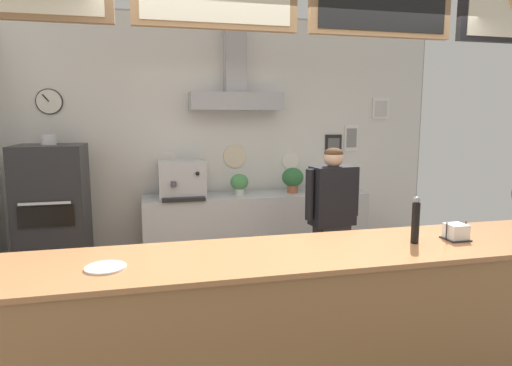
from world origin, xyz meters
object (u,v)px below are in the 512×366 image
Objects in this scene: espresso_machine at (182,180)px; potted_thyme at (318,182)px; pizza_oven at (54,221)px; pepper_grinder at (416,220)px; napkin_holder at (456,232)px; potted_rosemary at (239,183)px; shop_worker at (332,223)px; potted_sage at (293,178)px; condiment_plate at (105,267)px.

espresso_machine is 2.33× the size of potted_thyme.
pizza_oven is 5.55× the size of pepper_grinder.
potted_thyme is 2.61m from napkin_holder.
espresso_machine is 3.44× the size of napkin_holder.
pizza_oven reaches higher than potted_rosemary.
potted_rosemary is 2.68m from pepper_grinder.
pepper_grinder is (-0.07, -1.44, 0.36)m from shop_worker.
potted_thyme is at bearing 88.32° from napkin_holder.
potted_rosemary is 2.75m from napkin_holder.
potted_rosemary is 0.81× the size of potted_sage.
shop_worker is at bearing 99.28° from napkin_holder.
napkin_holder is (0.90, -2.60, 0.02)m from potted_rosemary.
shop_worker reaches higher than pepper_grinder.
pizza_oven is 5.49× the size of potted_sage.
condiment_plate is (-2.14, -0.05, -0.04)m from napkin_holder.
condiment_plate is (-1.91, -1.48, 0.22)m from shop_worker.
espresso_machine is at bearing -47.94° from shop_worker.
potted_rosemary reaches higher than potted_thyme.
napkin_holder reaches higher than potted_thyme.
condiment_plate is at bearing -178.75° from napkin_holder.
potted_rosemary is (-0.66, 1.17, 0.24)m from shop_worker.
potted_sage is 2.60m from napkin_holder.
potted_rosemary is at bearing -68.10° from shop_worker.
shop_worker is 7.24× the size of condiment_plate.
napkin_holder is at bearing -39.01° from pizza_oven.
pizza_oven is at bearing -169.77° from espresso_machine.
potted_sage is (2.61, 0.26, 0.32)m from pizza_oven.
shop_worker is 1.23m from potted_thyme.
espresso_machine is at bearing -178.79° from potted_sage.
potted_thyme is at bearing 81.72° from pepper_grinder.
pizza_oven is 7.52× the size of potted_thyme.
potted_rosemary is 1.63× the size of napkin_holder.
potted_sage reaches higher than potted_thyme.
potted_sage is 1.37× the size of potted_thyme.
pepper_grinder is at bearing -63.89° from espresso_machine.
espresso_machine is 2.86m from pepper_grinder.
napkin_holder is at bearing 1.69° from pepper_grinder.
potted_rosemary is at bearing 64.77° from condiment_plate.
potted_rosemary is 0.97m from potted_thyme.
espresso_machine reaches higher than condiment_plate.
shop_worker is 3.00× the size of espresso_machine.
shop_worker is 6.33× the size of potted_rosemary.
napkin_holder is 0.50× the size of pepper_grinder.
potted_sage is 2.60m from pepper_grinder.
potted_sage is at bearing -1.45° from potted_rosemary.
pizza_oven is 2.01m from potted_rosemary.
shop_worker is 1.36m from potted_rosemary.
shop_worker reaches higher than potted_thyme.
potted_rosemary is 0.82× the size of pepper_grinder.
espresso_machine is at bearing -178.35° from potted_thyme.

